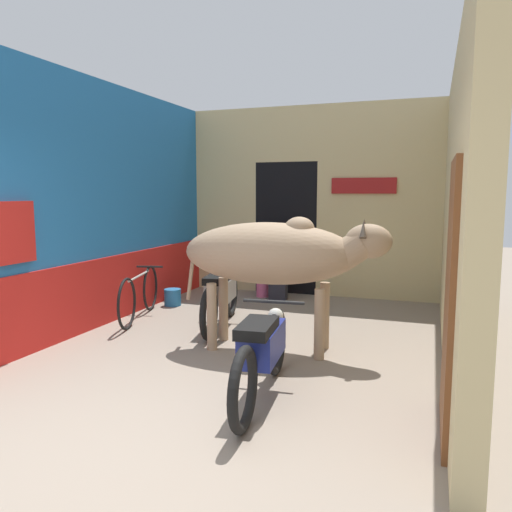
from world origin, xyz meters
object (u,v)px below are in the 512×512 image
(cow, at_px, (276,254))
(bicycle, at_px, (140,294))
(motorcycle_near, at_px, (262,350))
(shopkeeper_seated, at_px, (280,259))
(motorcycle_far, at_px, (221,295))
(bucket, at_px, (173,297))
(plastic_stool, at_px, (263,284))

(cow, relative_size, bicycle, 1.37)
(motorcycle_near, bearing_deg, shopkeeper_seated, 104.66)
(motorcycle_near, xyz_separation_m, bicycle, (-2.48, 2.00, -0.08))
(motorcycle_far, relative_size, bicycle, 1.08)
(cow, height_order, bicycle, cow)
(bicycle, bearing_deg, bucket, 89.04)
(cow, xyz_separation_m, plastic_stool, (-1.07, 2.67, -0.86))
(plastic_stool, bearing_deg, bucket, -135.23)
(cow, distance_m, shopkeeper_seated, 2.79)
(cow, height_order, bucket, cow)
(shopkeeper_seated, bearing_deg, plastic_stool, 176.09)
(bucket, bearing_deg, motorcycle_far, -36.56)
(motorcycle_near, xyz_separation_m, motorcycle_far, (-1.25, 2.00, -0.00))
(cow, relative_size, bucket, 8.91)
(motorcycle_far, xyz_separation_m, shopkeeper_seated, (0.21, 1.98, 0.23))
(motorcycle_near, height_order, motorcycle_far, same)
(cow, relative_size, motorcycle_near, 1.25)
(bicycle, bearing_deg, cow, -17.00)
(motorcycle_near, bearing_deg, cow, 102.27)
(plastic_stool, relative_size, bucket, 1.61)
(motorcycle_near, xyz_separation_m, bucket, (-2.47, 2.90, -0.30))
(plastic_stool, bearing_deg, shopkeeper_seated, -3.91)
(motorcycle_far, distance_m, plastic_stool, 2.01)
(motorcycle_near, xyz_separation_m, shopkeeper_seated, (-1.04, 3.98, 0.23))
(motorcycle_far, xyz_separation_m, plastic_stool, (-0.11, 2.00, -0.20))
(bucket, bearing_deg, plastic_stool, 44.77)
(shopkeeper_seated, bearing_deg, motorcycle_near, -75.34)
(bicycle, distance_m, bucket, 0.93)
(motorcycle_far, distance_m, bucket, 1.54)
(motorcycle_far, relative_size, bucket, 7.03)
(motorcycle_far, height_order, bicycle, motorcycle_far)
(cow, xyz_separation_m, shopkeeper_seated, (-0.75, 2.65, -0.42))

